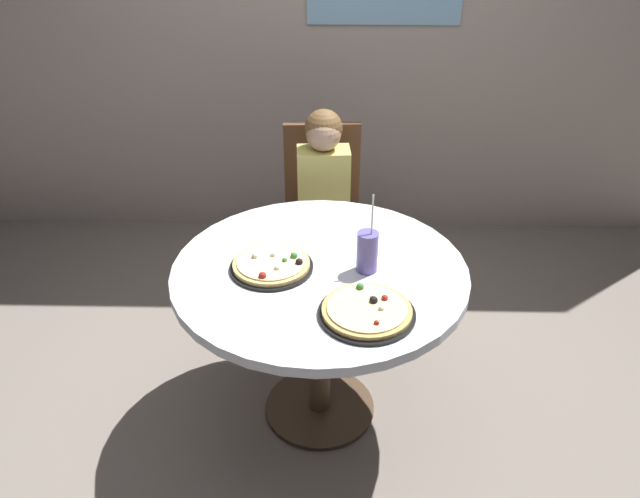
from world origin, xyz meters
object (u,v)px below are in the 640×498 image
pizza_cheese (272,265)px  soda_cup (367,252)px  diner_child (324,229)px  chair_wooden (323,205)px  pizza_veggie (367,311)px  dining_table (320,290)px

pizza_cheese → soda_cup: 0.36m
diner_child → chair_wooden: bearing=93.1°
chair_wooden → pizza_cheese: size_ratio=2.99×
diner_child → pizza_veggie: bearing=-81.3°
pizza_veggie → diner_child: bearing=98.7°
chair_wooden → pizza_cheese: (-0.18, -0.96, 0.24)m
dining_table → chair_wooden: 0.95m
pizza_cheese → soda_cup: size_ratio=1.03×
diner_child → pizza_cheese: 0.85m
soda_cup → pizza_cheese: bearing=179.8°
dining_table → pizza_veggie: (0.17, -0.29, 0.12)m
pizza_veggie → pizza_cheese: 0.45m
diner_child → dining_table: bearing=-90.3°
dining_table → pizza_veggie: size_ratio=3.40×
chair_wooden → pizza_veggie: 1.27m
pizza_veggie → soda_cup: 0.28m
dining_table → chair_wooden: (-0.01, 0.94, -0.11)m
chair_wooden → soda_cup: soda_cup is taller
dining_table → soda_cup: bearing=-5.2°
chair_wooden → pizza_cheese: chair_wooden is taller
dining_table → diner_child: diner_child is taller
soda_cup → diner_child: bearing=102.5°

